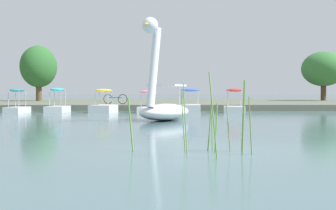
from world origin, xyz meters
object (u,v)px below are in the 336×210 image
Objects in this scene: swan_boat at (163,103)px; pedal_boat_yellow at (104,106)px; pedal_boat_blue at (190,105)px; pedal_boat_pink at (148,106)px; pedal_boat_cyan at (58,105)px; bicycle_parked at (115,99)px; pedal_boat_red at (234,106)px; pedal_boat_teal at (17,105)px; tree_sapling_by_fence at (324,69)px; tree_broadleaf_behind_dock at (39,67)px.

pedal_boat_yellow is at bearing 115.08° from swan_boat.
pedal_boat_blue reaches higher than pedal_boat_pink.
bicycle_parked is (3.09, 3.96, 0.32)m from pedal_boat_cyan.
pedal_boat_red is 8.80m from bicycle_parked.
pedal_boat_cyan is 1.11× the size of pedal_boat_teal.
swan_boat is 2.47× the size of bicycle_parked.
pedal_boat_red is at bearing -0.15° from pedal_boat_yellow.
pedal_boat_yellow is 26.59m from tree_sapling_by_fence.
tree_broadleaf_behind_dock reaches higher than swan_boat.
pedal_boat_red is 1.07× the size of pedal_boat_pink.
pedal_boat_red is 0.96× the size of pedal_boat_yellow.
swan_boat is at bearing -74.53° from bicycle_parked.
pedal_boat_yellow is (-7.86, 0.02, 0.01)m from pedal_boat_red.
pedal_boat_cyan is 1.29× the size of bicycle_parked.
pedal_boat_blue is 5.22m from pedal_boat_yellow.
tree_sapling_by_fence is (17.09, 17.66, 3.14)m from pedal_boat_pink.
pedal_boat_red is at bearing -0.82° from pedal_boat_teal.
tree_sapling_by_fence reaches higher than pedal_boat_cyan.
tree_sapling_by_fence is at bearing 45.93° from pedal_boat_pink.
swan_boat is 1.83× the size of pedal_boat_blue.
pedal_boat_cyan is at bearing -127.95° from bicycle_parked.
swan_boat is 2.03× the size of pedal_boat_pink.
tree_broadleaf_behind_dock reaches higher than pedal_boat_blue.
pedal_boat_teal is 30.57m from tree_sapling_by_fence.
pedal_boat_red reaches higher than pedal_boat_teal.
tree_broadleaf_behind_dock is 3.07× the size of bicycle_parked.
tree_broadleaf_behind_dock reaches higher than pedal_boat_pink.
pedal_boat_pink is 24.78m from tree_sapling_by_fence.
pedal_boat_cyan is (-2.85, 0.40, 0.03)m from pedal_boat_yellow.
swan_boat is at bearing -119.84° from pedal_boat_red.
pedal_boat_teal is (-2.37, -0.23, 0.02)m from pedal_boat_cyan.
pedal_boat_yellow is (-3.54, 7.56, -0.36)m from swan_boat.
bicycle_parked is (8.48, -11.33, -2.90)m from tree_broadleaf_behind_dock.
pedal_boat_cyan reaches higher than pedal_boat_red.
tree_broadleaf_behind_dock is (-10.90, 15.84, 3.23)m from pedal_boat_pink.
tree_sapling_by_fence is (16.22, 25.07, 2.81)m from swan_boat.
pedal_boat_yellow is 1.05× the size of pedal_boat_cyan.
pedal_boat_red reaches higher than bicycle_parked.
pedal_boat_cyan is at bearing 171.99° from pedal_boat_yellow.
pedal_boat_yellow reaches higher than pedal_boat_pink.
pedal_boat_blue is at bearing 77.91° from swan_boat.
pedal_boat_red reaches higher than pedal_boat_pink.
tree_broadleaf_behind_dock is at bearing 109.42° from pedal_boat_cyan.
pedal_boat_blue is 0.99× the size of pedal_boat_yellow.
pedal_boat_blue is at bearing 0.59° from pedal_boat_teal.
swan_boat is 0.68× the size of tree_sapling_by_fence.
pedal_boat_pink is 7.88m from pedal_boat_teal.
pedal_boat_pink is 1.05× the size of pedal_boat_teal.
pedal_boat_cyan is 0.36× the size of tree_sapling_by_fence.
pedal_boat_pink is at bearing -3.15° from pedal_boat_yellow.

